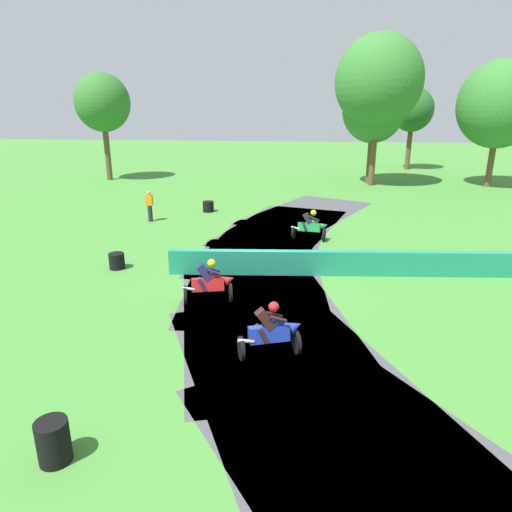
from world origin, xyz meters
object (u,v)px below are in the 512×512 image
(tire_stack_mid_a, at_px, (117,261))
(motorcycle_trailing_blue, at_px, (272,331))
(motorcycle_chase_red, at_px, (210,282))
(motorcycle_lead_green, at_px, (311,226))
(tire_stack_near, at_px, (208,207))
(tire_stack_mid_b, at_px, (53,441))
(track_marshal, at_px, (150,206))

(tire_stack_mid_a, bearing_deg, motorcycle_trailing_blue, -42.07)
(motorcycle_chase_red, height_order, tire_stack_mid_a, motorcycle_chase_red)
(motorcycle_chase_red, relative_size, motorcycle_trailing_blue, 1.00)
(motorcycle_lead_green, bearing_deg, tire_stack_near, 138.79)
(motorcycle_lead_green, xyz_separation_m, motorcycle_trailing_blue, (-1.02, -10.30, 0.02))
(motorcycle_lead_green, xyz_separation_m, tire_stack_mid_b, (-4.52, -14.26, -0.24))
(tire_stack_mid_a, xyz_separation_m, track_marshal, (-1.08, 7.20, 0.52))
(motorcycle_chase_red, xyz_separation_m, tire_stack_mid_a, (-4.10, 2.63, -0.36))
(motorcycle_chase_red, distance_m, tire_stack_mid_a, 4.89)
(motorcycle_trailing_blue, height_order, tire_stack_near, motorcycle_trailing_blue)
(tire_stack_mid_b, bearing_deg, motorcycle_chase_red, 79.02)
(motorcycle_chase_red, bearing_deg, motorcycle_lead_green, 66.55)
(motorcycle_lead_green, height_order, motorcycle_chase_red, motorcycle_chase_red)
(track_marshal, bearing_deg, motorcycle_lead_green, -16.91)
(motorcycle_lead_green, distance_m, tire_stack_mid_a, 8.64)
(motorcycle_lead_green, relative_size, tire_stack_near, 2.75)
(motorcycle_chase_red, relative_size, track_marshal, 1.03)
(motorcycle_lead_green, relative_size, motorcycle_chase_red, 1.02)
(motorcycle_trailing_blue, relative_size, track_marshal, 1.03)
(motorcycle_lead_green, relative_size, track_marshal, 1.05)
(motorcycle_lead_green, distance_m, motorcycle_trailing_blue, 10.35)
(tire_stack_mid_a, relative_size, track_marshal, 0.37)
(tire_stack_mid_a, height_order, tire_stack_mid_b, tire_stack_mid_b)
(tire_stack_mid_a, bearing_deg, track_marshal, 98.53)
(tire_stack_mid_b, height_order, track_marshal, track_marshal)
(motorcycle_lead_green, distance_m, tire_stack_near, 7.69)
(tire_stack_near, height_order, tire_stack_mid_a, same)
(motorcycle_chase_red, height_order, tire_stack_near, motorcycle_chase_red)
(tire_stack_near, bearing_deg, motorcycle_trailing_blue, -72.80)
(tire_stack_near, bearing_deg, motorcycle_lead_green, -41.21)
(motorcycle_trailing_blue, bearing_deg, tire_stack_near, 107.20)
(track_marshal, bearing_deg, tire_stack_near, 44.41)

